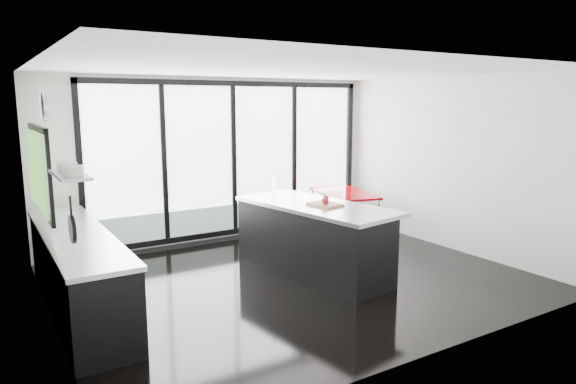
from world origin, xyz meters
TOP-DOWN VIEW (x-y plane):
  - floor at (0.00, 0.00)m, footprint 6.00×5.00m
  - ceiling at (0.00, 0.00)m, footprint 6.00×5.00m
  - wall_back at (0.27, 2.47)m, footprint 6.00×0.09m
  - wall_front at (0.00, -2.50)m, footprint 6.00×0.00m
  - wall_left at (-2.97, 0.27)m, footprint 0.26×5.00m
  - wall_right at (3.00, 0.00)m, footprint 0.00×5.00m
  - counter_cabinets at (-2.67, 0.40)m, footprint 0.69×3.24m
  - island at (0.35, 0.05)m, footprint 1.42×2.56m
  - bar_stool_near at (0.75, -0.29)m, footprint 0.55×0.55m
  - bar_stool_far at (1.05, 0.48)m, footprint 0.60×0.60m
  - red_table at (2.08, 1.58)m, footprint 1.16×1.61m

SIDE VIEW (x-z plane):
  - floor at x=0.00m, z-range 0.00..0.00m
  - bar_stool_near at x=0.75m, z-range 0.00..0.67m
  - red_table at x=2.08m, z-range 0.00..0.77m
  - bar_stool_far at x=1.05m, z-range 0.00..0.78m
  - counter_cabinets at x=-2.67m, z-range -0.22..1.14m
  - island at x=0.35m, z-range -0.14..1.15m
  - wall_back at x=0.27m, z-range -0.13..2.67m
  - wall_front at x=0.00m, z-range 0.00..2.80m
  - wall_right at x=3.00m, z-range 0.00..2.80m
  - wall_left at x=-2.97m, z-range 0.16..2.96m
  - ceiling at x=0.00m, z-range 2.80..2.80m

